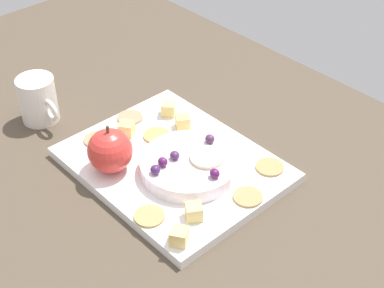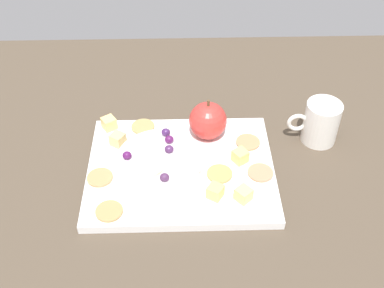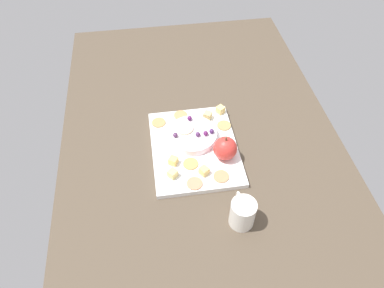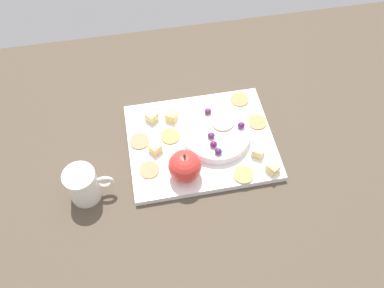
{
  "view_description": "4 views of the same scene",
  "coord_description": "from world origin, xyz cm",
  "px_view_note": "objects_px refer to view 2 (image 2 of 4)",
  "views": [
    {
      "loc": [
        54.12,
        -44.74,
        67.61
      ],
      "look_at": [
        0.35,
        4.79,
        10.22
      ],
      "focal_mm": 54.74,
      "sensor_mm": 36.0,
      "label": 1
    },
    {
      "loc": [
        -2.41,
        64.34,
        68.71
      ],
      "look_at": [
        -4.09,
        2.08,
        11.26
      ],
      "focal_mm": 45.18,
      "sensor_mm": 36.0,
      "label": 2
    },
    {
      "loc": [
        -74.08,
        14.33,
        90.89
      ],
      "look_at": [
        -3.93,
        3.85,
        9.82
      ],
      "focal_mm": 33.2,
      "sensor_mm": 36.0,
      "label": 3
    },
    {
      "loc": [
        -14.06,
        -50.31,
        84.43
      ],
      "look_at": [
        -4.54,
        0.69,
        8.42
      ],
      "focal_mm": 38.12,
      "sensor_mm": 36.0,
      "label": 4
    }
  ],
  "objects_px": {
    "grape_2": "(127,155)",
    "apple_slice_0": "(149,166)",
    "cheese_cube_4": "(118,139)",
    "grape_0": "(172,149)",
    "cheese_cube_2": "(215,192)",
    "apple_whole": "(208,121)",
    "serving_dish": "(160,163)",
    "cracker_5": "(260,173)",
    "cheese_cube_1": "(244,194)",
    "cheese_cube_3": "(109,123)",
    "grape_3": "(164,177)",
    "cracker_4": "(109,211)",
    "platter": "(181,170)",
    "cracker_3": "(143,127)",
    "cracker_1": "(220,174)",
    "cheese_cube_0": "(240,156)",
    "grape_1": "(166,132)",
    "grape_4": "(168,139)",
    "cup": "(320,122)",
    "cracker_2": "(248,142)",
    "cracker_0": "(100,178)"
  },
  "relations": [
    {
      "from": "grape_2",
      "to": "apple_slice_0",
      "type": "xyz_separation_m",
      "value": [
        -0.04,
        0.02,
        -0.0
      ]
    },
    {
      "from": "cheese_cube_4",
      "to": "grape_0",
      "type": "relative_size",
      "value": 1.45
    },
    {
      "from": "grape_2",
      "to": "cheese_cube_2",
      "type": "bearing_deg",
      "value": 154.81
    },
    {
      "from": "apple_whole",
      "to": "grape_2",
      "type": "height_order",
      "value": "apple_whole"
    },
    {
      "from": "serving_dish",
      "to": "cracker_5",
      "type": "xyz_separation_m",
      "value": [
        -0.18,
        0.02,
        -0.01
      ]
    },
    {
      "from": "serving_dish",
      "to": "cheese_cube_1",
      "type": "height_order",
      "value": "same"
    },
    {
      "from": "cheese_cube_3",
      "to": "grape_3",
      "type": "bearing_deg",
      "value": 123.84
    },
    {
      "from": "cheese_cube_2",
      "to": "cracker_4",
      "type": "height_order",
      "value": "cheese_cube_2"
    },
    {
      "from": "platter",
      "to": "cracker_3",
      "type": "relative_size",
      "value": 7.36
    },
    {
      "from": "cheese_cube_3",
      "to": "cracker_5",
      "type": "relative_size",
      "value": 0.52
    },
    {
      "from": "cheese_cube_4",
      "to": "grape_2",
      "type": "height_order",
      "value": "grape_2"
    },
    {
      "from": "cheese_cube_2",
      "to": "cracker_3",
      "type": "bearing_deg",
      "value": -54.42
    },
    {
      "from": "serving_dish",
      "to": "cracker_1",
      "type": "height_order",
      "value": "serving_dish"
    },
    {
      "from": "cheese_cube_0",
      "to": "grape_3",
      "type": "xyz_separation_m",
      "value": [
        0.14,
        0.07,
        0.02
      ]
    },
    {
      "from": "cheese_cube_0",
      "to": "grape_1",
      "type": "distance_m",
      "value": 0.14
    },
    {
      "from": "cheese_cube_4",
      "to": "apple_slice_0",
      "type": "bearing_deg",
      "value": 125.98
    },
    {
      "from": "grape_0",
      "to": "cracker_1",
      "type": "bearing_deg",
      "value": 157.14
    },
    {
      "from": "serving_dish",
      "to": "cracker_1",
      "type": "xyz_separation_m",
      "value": [
        -0.11,
        0.02,
        -0.01
      ]
    },
    {
      "from": "serving_dish",
      "to": "grape_0",
      "type": "relative_size",
      "value": 9.49
    },
    {
      "from": "cheese_cube_4",
      "to": "grape_3",
      "type": "relative_size",
      "value": 1.45
    },
    {
      "from": "cheese_cube_4",
      "to": "cracker_5",
      "type": "relative_size",
      "value": 0.52
    },
    {
      "from": "grape_4",
      "to": "apple_whole",
      "type": "bearing_deg",
      "value": -148.15
    },
    {
      "from": "apple_slice_0",
      "to": "cup",
      "type": "xyz_separation_m",
      "value": [
        -0.32,
        -0.11,
        -0.0
      ]
    },
    {
      "from": "grape_0",
      "to": "cup",
      "type": "height_order",
      "value": "cup"
    },
    {
      "from": "cheese_cube_2",
      "to": "grape_4",
      "type": "distance_m",
      "value": 0.14
    },
    {
      "from": "cracker_2",
      "to": "grape_3",
      "type": "xyz_separation_m",
      "value": [
        0.16,
        0.12,
        0.03
      ]
    },
    {
      "from": "serving_dish",
      "to": "apple_slice_0",
      "type": "relative_size",
      "value": 2.84
    },
    {
      "from": "cracker_4",
      "to": "grape_1",
      "type": "height_order",
      "value": "grape_1"
    },
    {
      "from": "cheese_cube_0",
      "to": "apple_slice_0",
      "type": "xyz_separation_m",
      "value": [
        0.16,
        0.04,
        0.02
      ]
    },
    {
      "from": "serving_dish",
      "to": "cracker_0",
      "type": "height_order",
      "value": "serving_dish"
    },
    {
      "from": "cheese_cube_2",
      "to": "grape_3",
      "type": "bearing_deg",
      "value": -11.25
    },
    {
      "from": "grape_3",
      "to": "apple_slice_0",
      "type": "distance_m",
      "value": 0.04
    },
    {
      "from": "cheese_cube_0",
      "to": "grape_0",
      "type": "bearing_deg",
      "value": -0.9
    },
    {
      "from": "platter",
      "to": "grape_4",
      "type": "height_order",
      "value": "grape_4"
    },
    {
      "from": "cracker_0",
      "to": "cracker_4",
      "type": "bearing_deg",
      "value": 107.29
    },
    {
      "from": "cracker_1",
      "to": "grape_3",
      "type": "distance_m",
      "value": 0.11
    },
    {
      "from": "cracker_3",
      "to": "grape_2",
      "type": "xyz_separation_m",
      "value": [
        0.02,
        0.11,
        0.03
      ]
    },
    {
      "from": "cracker_0",
      "to": "cracker_5",
      "type": "xyz_separation_m",
      "value": [
        -0.29,
        -0.0,
        0.0
      ]
    },
    {
      "from": "grape_3",
      "to": "cup",
      "type": "xyz_separation_m",
      "value": [
        -0.3,
        -0.14,
        -0.01
      ]
    },
    {
      "from": "cracker_0",
      "to": "cheese_cube_4",
      "type": "bearing_deg",
      "value": -105.61
    },
    {
      "from": "cheese_cube_3",
      "to": "grape_0",
      "type": "relative_size",
      "value": 1.45
    },
    {
      "from": "platter",
      "to": "serving_dish",
      "type": "relative_size",
      "value": 2.15
    },
    {
      "from": "cheese_cube_4",
      "to": "cracker_4",
      "type": "height_order",
      "value": "cheese_cube_4"
    },
    {
      "from": "apple_slice_0",
      "to": "grape_0",
      "type": "bearing_deg",
      "value": -136.93
    },
    {
      "from": "cheese_cube_4",
      "to": "platter",
      "type": "bearing_deg",
      "value": 151.94
    },
    {
      "from": "cracker_3",
      "to": "grape_2",
      "type": "height_order",
      "value": "grape_2"
    },
    {
      "from": "cracker_0",
      "to": "cracker_3",
      "type": "relative_size",
      "value": 1.0
    },
    {
      "from": "apple_whole",
      "to": "cup",
      "type": "distance_m",
      "value": 0.22
    },
    {
      "from": "cracker_2",
      "to": "grape_1",
      "type": "xyz_separation_m",
      "value": [
        0.16,
        0.0,
        0.03
      ]
    },
    {
      "from": "cracker_5",
      "to": "grape_2",
      "type": "relative_size",
      "value": 2.78
    }
  ]
}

